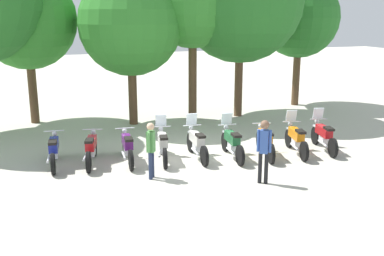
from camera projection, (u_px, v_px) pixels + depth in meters
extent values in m
plane|color=#BCB7A8|center=(197.00, 158.00, 14.72)|extent=(80.00, 80.00, 0.00)
cylinder|color=black|center=(56.00, 149.00, 14.65)|extent=(0.17, 0.65, 0.64)
cylinder|color=black|center=(53.00, 164.00, 13.18)|extent=(0.17, 0.65, 0.64)
cube|color=silver|center=(55.00, 139.00, 14.56)|extent=(0.16, 0.37, 0.04)
cube|color=navy|center=(54.00, 145.00, 13.88)|extent=(0.36, 0.97, 0.30)
cube|color=silver|center=(54.00, 154.00, 13.90)|extent=(0.26, 0.42, 0.24)
cube|color=black|center=(52.00, 142.00, 13.45)|extent=(0.28, 0.46, 0.08)
cylinder|color=silver|center=(55.00, 140.00, 14.48)|extent=(0.07, 0.23, 0.64)
cylinder|color=silver|center=(54.00, 131.00, 14.32)|extent=(0.62, 0.10, 0.04)
sphere|color=silver|center=(54.00, 133.00, 14.47)|extent=(0.18, 0.18, 0.16)
cylinder|color=silver|center=(48.00, 159.00, 13.59)|extent=(0.14, 0.70, 0.07)
cylinder|color=black|center=(94.00, 147.00, 14.84)|extent=(0.25, 0.65, 0.64)
cylinder|color=black|center=(89.00, 162.00, 13.34)|extent=(0.25, 0.65, 0.64)
cube|color=silver|center=(94.00, 137.00, 14.75)|extent=(0.20, 0.38, 0.04)
cube|color=red|center=(91.00, 143.00, 14.05)|extent=(0.48, 0.98, 0.30)
cube|color=silver|center=(91.00, 152.00, 14.07)|extent=(0.31, 0.44, 0.24)
cube|color=black|center=(89.00, 141.00, 13.62)|extent=(0.34, 0.48, 0.08)
cylinder|color=silver|center=(93.00, 139.00, 14.67)|extent=(0.10, 0.23, 0.64)
cylinder|color=silver|center=(93.00, 129.00, 14.50)|extent=(0.61, 0.18, 0.04)
sphere|color=silver|center=(93.00, 132.00, 14.66)|extent=(0.19, 0.19, 0.16)
cylinder|color=silver|center=(85.00, 157.00, 13.78)|extent=(0.23, 0.70, 0.07)
cylinder|color=black|center=(125.00, 146.00, 14.98)|extent=(0.15, 0.65, 0.64)
cylinder|color=black|center=(131.00, 160.00, 13.53)|extent=(0.15, 0.65, 0.64)
cube|color=silver|center=(124.00, 136.00, 14.89)|extent=(0.15, 0.37, 0.04)
cube|color=#59196B|center=(127.00, 142.00, 14.21)|extent=(0.33, 0.97, 0.30)
cube|color=silver|center=(128.00, 150.00, 14.23)|extent=(0.25, 0.42, 0.24)
cube|color=black|center=(129.00, 139.00, 13.79)|extent=(0.27, 0.46, 0.08)
cylinder|color=silver|center=(125.00, 137.00, 14.82)|extent=(0.07, 0.23, 0.64)
cylinder|color=silver|center=(125.00, 128.00, 14.65)|extent=(0.62, 0.08, 0.04)
sphere|color=silver|center=(124.00, 131.00, 14.80)|extent=(0.17, 0.17, 0.16)
cylinder|color=silver|center=(124.00, 155.00, 13.93)|extent=(0.12, 0.70, 0.07)
cylinder|color=black|center=(161.00, 144.00, 15.19)|extent=(0.22, 0.65, 0.64)
cylinder|color=black|center=(165.00, 158.00, 13.70)|extent=(0.22, 0.65, 0.64)
cube|color=silver|center=(161.00, 134.00, 15.10)|extent=(0.19, 0.38, 0.04)
cube|color=silver|center=(163.00, 140.00, 14.41)|extent=(0.44, 0.98, 0.30)
cube|color=silver|center=(163.00, 148.00, 14.43)|extent=(0.29, 0.43, 0.24)
cube|color=black|center=(164.00, 137.00, 13.98)|extent=(0.32, 0.48, 0.08)
cylinder|color=silver|center=(161.00, 136.00, 15.02)|extent=(0.09, 0.23, 0.64)
cylinder|color=silver|center=(161.00, 127.00, 14.86)|extent=(0.62, 0.15, 0.04)
sphere|color=silver|center=(161.00, 129.00, 15.01)|extent=(0.19, 0.19, 0.16)
cylinder|color=silver|center=(159.00, 153.00, 14.13)|extent=(0.20, 0.70, 0.07)
cube|color=silver|center=(161.00, 120.00, 14.86)|extent=(0.38, 0.20, 0.39)
cylinder|color=black|center=(191.00, 143.00, 15.36)|extent=(0.14, 0.64, 0.64)
cylinder|color=black|center=(204.00, 156.00, 13.92)|extent=(0.14, 0.64, 0.64)
cube|color=silver|center=(191.00, 133.00, 15.28)|extent=(0.14, 0.37, 0.04)
cube|color=silver|center=(197.00, 138.00, 14.60)|extent=(0.32, 0.96, 0.30)
cube|color=silver|center=(197.00, 147.00, 14.62)|extent=(0.24, 0.41, 0.24)
cube|color=black|center=(200.00, 136.00, 14.18)|extent=(0.27, 0.45, 0.08)
cylinder|color=silver|center=(191.00, 134.00, 15.20)|extent=(0.06, 0.23, 0.64)
cylinder|color=silver|center=(192.00, 125.00, 15.03)|extent=(0.62, 0.07, 0.04)
sphere|color=silver|center=(191.00, 128.00, 15.19)|extent=(0.17, 0.17, 0.16)
cylinder|color=silver|center=(195.00, 151.00, 14.31)|extent=(0.11, 0.70, 0.07)
cube|color=silver|center=(192.00, 119.00, 15.04)|extent=(0.37, 0.15, 0.39)
cylinder|color=black|center=(225.00, 142.00, 15.43)|extent=(0.17, 0.65, 0.64)
cylinder|color=black|center=(240.00, 156.00, 13.97)|extent=(0.17, 0.65, 0.64)
cube|color=silver|center=(225.00, 132.00, 15.35)|extent=(0.16, 0.37, 0.04)
cube|color=#1E6033|center=(232.00, 138.00, 14.66)|extent=(0.36, 0.97, 0.30)
cube|color=silver|center=(232.00, 146.00, 14.68)|extent=(0.26, 0.42, 0.24)
cube|color=black|center=(236.00, 135.00, 14.24)|extent=(0.29, 0.46, 0.08)
cylinder|color=silver|center=(226.00, 134.00, 15.27)|extent=(0.07, 0.23, 0.64)
cylinder|color=silver|center=(227.00, 125.00, 15.10)|extent=(0.62, 0.10, 0.04)
sphere|color=silver|center=(226.00, 127.00, 15.26)|extent=(0.18, 0.18, 0.16)
cylinder|color=silver|center=(230.00, 151.00, 14.38)|extent=(0.15, 0.70, 0.07)
cube|color=silver|center=(227.00, 118.00, 15.11)|extent=(0.37, 0.17, 0.39)
cylinder|color=black|center=(260.00, 140.00, 15.64)|extent=(0.25, 0.65, 0.64)
cylinder|color=black|center=(271.00, 154.00, 14.14)|extent=(0.25, 0.65, 0.64)
cube|color=silver|center=(260.00, 131.00, 15.55)|extent=(0.20, 0.38, 0.04)
cube|color=orange|center=(265.00, 136.00, 14.85)|extent=(0.48, 0.98, 0.30)
cube|color=silver|center=(265.00, 144.00, 14.87)|extent=(0.31, 0.44, 0.24)
cube|color=black|center=(269.00, 134.00, 14.42)|extent=(0.34, 0.49, 0.08)
cylinder|color=silver|center=(261.00, 132.00, 15.47)|extent=(0.10, 0.23, 0.64)
cylinder|color=silver|center=(262.00, 123.00, 15.30)|extent=(0.61, 0.19, 0.04)
sphere|color=silver|center=(260.00, 126.00, 15.46)|extent=(0.19, 0.19, 0.16)
cylinder|color=silver|center=(263.00, 149.00, 14.58)|extent=(0.24, 0.70, 0.07)
cylinder|color=black|center=(289.00, 138.00, 15.88)|extent=(0.25, 0.65, 0.64)
cylinder|color=black|center=(304.00, 151.00, 14.39)|extent=(0.25, 0.65, 0.64)
cube|color=silver|center=(289.00, 129.00, 15.79)|extent=(0.20, 0.38, 0.04)
cube|color=orange|center=(296.00, 134.00, 15.09)|extent=(0.47, 0.98, 0.30)
cube|color=silver|center=(296.00, 142.00, 15.11)|extent=(0.31, 0.44, 0.24)
cube|color=black|center=(301.00, 132.00, 14.66)|extent=(0.34, 0.48, 0.08)
cylinder|color=silver|center=(290.00, 130.00, 15.71)|extent=(0.10, 0.23, 0.64)
cylinder|color=silver|center=(292.00, 122.00, 15.55)|extent=(0.61, 0.18, 0.04)
sphere|color=silver|center=(290.00, 124.00, 15.70)|extent=(0.19, 0.19, 0.16)
cylinder|color=silver|center=(294.00, 147.00, 14.82)|extent=(0.23, 0.70, 0.07)
cube|color=silver|center=(291.00, 115.00, 15.55)|extent=(0.38, 0.21, 0.39)
cylinder|color=black|center=(315.00, 135.00, 16.25)|extent=(0.25, 0.65, 0.64)
cylinder|color=black|center=(333.00, 148.00, 14.76)|extent=(0.25, 0.65, 0.64)
cube|color=silver|center=(316.00, 126.00, 16.17)|extent=(0.20, 0.38, 0.04)
cube|color=red|center=(324.00, 131.00, 15.47)|extent=(0.47, 0.98, 0.30)
cube|color=silver|center=(324.00, 139.00, 15.48)|extent=(0.31, 0.44, 0.24)
cube|color=black|center=(329.00, 129.00, 15.03)|extent=(0.34, 0.48, 0.08)
cylinder|color=silver|center=(317.00, 128.00, 16.09)|extent=(0.10, 0.23, 0.64)
cylinder|color=silver|center=(318.00, 119.00, 15.92)|extent=(0.61, 0.18, 0.04)
sphere|color=silver|center=(317.00, 121.00, 16.07)|extent=(0.19, 0.19, 0.16)
cylinder|color=silver|center=(323.00, 143.00, 15.19)|extent=(0.23, 0.70, 0.07)
cube|color=silver|center=(318.00, 113.00, 15.93)|extent=(0.38, 0.21, 0.39)
cylinder|color=black|center=(260.00, 168.00, 12.50)|extent=(0.15, 0.15, 0.87)
cylinder|color=black|center=(266.00, 168.00, 12.46)|extent=(0.15, 0.15, 0.87)
cube|color=#33519E|center=(264.00, 142.00, 12.29)|extent=(0.29, 0.29, 0.65)
cylinder|color=#33519E|center=(258.00, 141.00, 12.33)|extent=(0.11, 0.11, 0.62)
cylinder|color=#33519E|center=(270.00, 141.00, 12.25)|extent=(0.11, 0.11, 0.62)
sphere|color=brown|center=(265.00, 125.00, 12.18)|extent=(0.33, 0.33, 0.24)
cylinder|color=#232D4C|center=(150.00, 166.00, 12.79)|extent=(0.15, 0.15, 0.79)
cylinder|color=#232D4C|center=(152.00, 164.00, 12.95)|extent=(0.15, 0.15, 0.79)
cube|color=#4C8C47|center=(151.00, 142.00, 12.70)|extent=(0.29, 0.29, 0.59)
cylinder|color=#4C8C47|center=(149.00, 143.00, 12.54)|extent=(0.11, 0.11, 0.56)
cylinder|color=#4C8C47|center=(153.00, 140.00, 12.84)|extent=(0.11, 0.11, 0.56)
sphere|color=#DBAD89|center=(151.00, 127.00, 12.59)|extent=(0.30, 0.30, 0.21)
cylinder|color=brown|center=(33.00, 89.00, 19.20)|extent=(0.36, 0.36, 2.90)
sphere|color=#2D7A28|center=(27.00, 20.00, 18.49)|extent=(4.07, 4.07, 4.07)
cylinder|color=brown|center=(133.00, 93.00, 18.99)|extent=(0.36, 0.36, 2.69)
sphere|color=#2D7A28|center=(130.00, 23.00, 18.29)|extent=(4.23, 4.23, 4.23)
cylinder|color=brown|center=(193.00, 78.00, 19.63)|extent=(0.36, 0.36, 3.68)
sphere|color=#2D7A28|center=(193.00, 2.00, 18.85)|extent=(3.79, 3.79, 3.79)
cylinder|color=brown|center=(239.00, 81.00, 20.44)|extent=(0.36, 0.36, 3.24)
cylinder|color=brown|center=(296.00, 76.00, 22.97)|extent=(0.36, 0.36, 2.99)
sphere|color=#236623|center=(299.00, 18.00, 22.27)|extent=(3.92, 3.92, 3.92)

